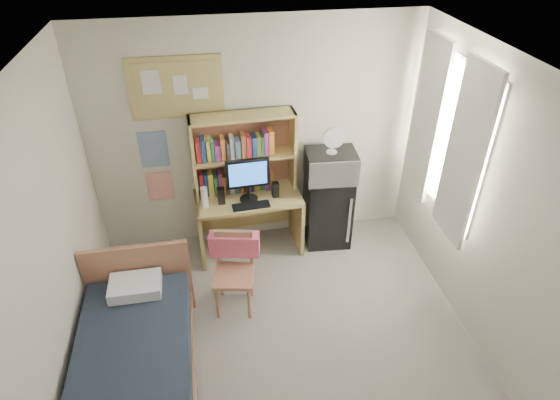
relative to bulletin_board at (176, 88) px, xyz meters
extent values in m
cube|color=gray|center=(0.78, -2.08, -1.93)|extent=(3.60, 4.20, 0.02)
cube|color=silver|center=(0.78, -2.08, 0.68)|extent=(3.60, 4.20, 0.02)
cube|color=beige|center=(0.78, 0.02, -0.62)|extent=(3.60, 0.04, 2.60)
cube|color=beige|center=(-1.02, -2.08, -0.62)|extent=(0.04, 4.20, 2.60)
cube|color=beige|center=(2.58, -2.08, -0.62)|extent=(0.04, 4.20, 2.60)
cube|color=white|center=(2.53, -0.88, -0.32)|extent=(0.10, 1.40, 1.70)
cube|color=white|center=(2.50, -1.28, -0.32)|extent=(0.04, 0.55, 1.70)
cube|color=white|center=(2.50, -0.48, -0.32)|extent=(0.04, 0.55, 1.70)
cube|color=tan|center=(0.00, 0.00, 0.00)|extent=(0.94, 0.03, 0.64)
cube|color=#244F91|center=(-0.32, 0.01, -0.67)|extent=(0.30, 0.01, 0.42)
cube|color=#E24727|center=(-0.32, 0.01, -1.14)|extent=(0.28, 0.01, 0.36)
cube|color=tan|center=(0.64, -0.30, -1.55)|extent=(1.20, 0.65, 0.73)
cube|color=#B17554|center=(0.39, -1.20, -1.50)|extent=(0.49, 0.49, 0.84)
cube|color=black|center=(1.58, -0.26, -1.48)|extent=(0.55, 0.55, 0.87)
cube|color=black|center=(-0.50, -2.11, -1.66)|extent=(0.98, 1.92, 0.52)
cube|color=tan|center=(0.63, -0.15, -0.73)|extent=(1.13, 0.35, 0.91)
cube|color=black|center=(0.65, -0.36, -0.94)|extent=(0.47, 0.06, 0.50)
cube|color=black|center=(0.66, -0.50, -1.18)|extent=(0.41, 0.15, 0.02)
cube|color=black|center=(0.35, -0.37, -1.10)|extent=(0.08, 0.08, 0.19)
cube|color=black|center=(0.95, -0.34, -1.10)|extent=(0.08, 0.08, 0.17)
cylinder|color=white|center=(0.17, -0.42, -1.07)|extent=(0.08, 0.08, 0.25)
cube|color=#E4566F|center=(0.43, -1.01, -1.27)|extent=(0.51, 0.24, 0.24)
cube|color=silver|center=(1.58, -0.28, -0.89)|extent=(0.58, 0.46, 0.32)
cylinder|color=white|center=(1.58, -0.28, -0.58)|extent=(0.25, 0.25, 0.29)
cube|color=white|center=(-0.51, -1.36, -1.34)|extent=(0.46, 0.33, 0.11)
camera|label=1|loc=(0.27, -4.62, 1.68)|focal=30.00mm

